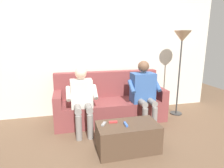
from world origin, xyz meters
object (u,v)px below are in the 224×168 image
remote_blue (126,124)px  floor_lamp (182,42)px  couch (110,103)px  person_left_seated (144,89)px  person_right_seated (82,96)px  coffee_table (128,137)px  remote_gray (104,124)px  remote_red (113,122)px

remote_blue → floor_lamp: 2.13m
couch → person_left_seated: (-0.57, 0.34, 0.34)m
couch → person_right_seated: size_ratio=1.90×
remote_blue → floor_lamp: bearing=-53.1°
coffee_table → remote_gray: bearing=-11.9°
couch → remote_gray: bearing=72.9°
coffee_table → person_left_seated: 1.08m
couch → remote_blue: 1.17m
coffee_table → remote_gray: remote_gray is taller
coffee_table → person_left_seated: bearing=-125.3°
person_right_seated → floor_lamp: floor_lamp is taller
remote_red → remote_gray: remote_red is taller
couch → floor_lamp: size_ratio=1.22×
person_left_seated → remote_red: person_left_seated is taller
coffee_table → floor_lamp: floor_lamp is taller
remote_blue → remote_red: bearing=53.9°
person_left_seated → floor_lamp: 1.24m
couch → person_left_seated: 0.75m
coffee_table → person_right_seated: (0.57, -0.77, 0.42)m
person_right_seated → floor_lamp: (-2.01, -0.28, 0.89)m
coffee_table → floor_lamp: size_ratio=0.51×
couch → remote_blue: (0.04, 1.17, 0.09)m
person_left_seated → floor_lamp: bearing=-164.6°
couch → remote_red: bearing=79.7°
coffee_table → remote_red: bearing=-25.7°
couch → remote_blue: bearing=88.0°
couch → floor_lamp: (-1.44, 0.10, 1.18)m
coffee_table → floor_lamp: (-1.44, -1.04, 1.30)m
remote_blue → remote_red: same height
person_left_seated → remote_blue: (0.61, 0.83, -0.25)m
coffee_table → remote_blue: 0.22m
remote_red → floor_lamp: (-1.63, -0.95, 1.09)m
person_right_seated → remote_gray: 0.76m
person_right_seated → remote_blue: person_right_seated is taller
person_left_seated → remote_blue: bearing=53.6°
person_left_seated → person_right_seated: size_ratio=1.07×
remote_blue → remote_gray: remote_blue is taller
person_right_seated → person_left_seated: bearing=-178.2°
couch → remote_gray: 1.13m
person_left_seated → remote_blue: size_ratio=8.93×
remote_red → remote_gray: bearing=-165.3°
person_left_seated → person_right_seated: person_left_seated is taller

